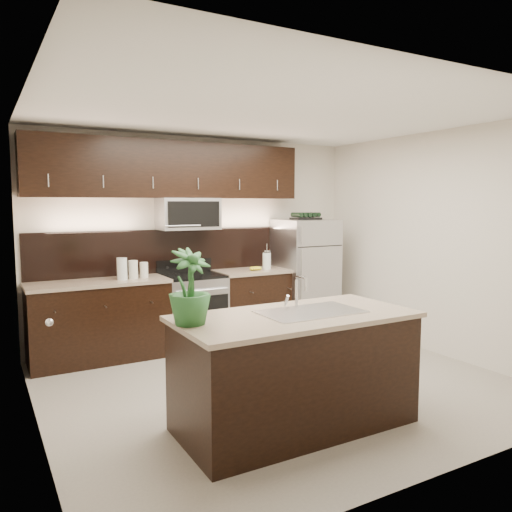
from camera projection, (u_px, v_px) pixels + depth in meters
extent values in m
plane|color=gray|center=(279.00, 384.00, 5.09)|extent=(4.50, 4.50, 0.00)
cube|color=beige|center=(200.00, 240.00, 6.68)|extent=(4.50, 0.02, 2.70)
cube|color=beige|center=(443.00, 278.00, 3.21)|extent=(4.50, 0.02, 2.70)
cube|color=beige|center=(32.00, 266.00, 3.85)|extent=(0.02, 4.00, 2.70)
cube|color=beige|center=(437.00, 243.00, 6.04)|extent=(0.02, 4.00, 2.70)
cube|color=white|center=(280.00, 113.00, 4.81)|extent=(4.50, 4.00, 0.02)
cube|color=silver|center=(51.00, 332.00, 3.21)|extent=(0.04, 0.80, 2.02)
sphere|color=silver|center=(49.00, 322.00, 3.50)|extent=(0.06, 0.06, 0.06)
cube|color=black|center=(24.00, 224.00, 4.48)|extent=(0.01, 0.32, 0.46)
cube|color=white|center=(25.00, 224.00, 4.48)|extent=(0.00, 0.24, 0.36)
cube|color=black|center=(100.00, 322.00, 5.82)|extent=(1.57, 0.62, 0.90)
cube|color=black|center=(258.00, 304.00, 6.85)|extent=(1.16, 0.62, 0.90)
cube|color=#B2B2B7|center=(193.00, 312.00, 6.39)|extent=(0.76, 0.62, 0.90)
cube|color=black|center=(192.00, 276.00, 6.34)|extent=(0.76, 0.60, 0.03)
cube|color=#C9B097|center=(98.00, 283.00, 5.77)|extent=(1.59, 0.65, 0.04)
cube|color=#C9B097|center=(258.00, 271.00, 6.81)|extent=(1.18, 0.65, 0.04)
cube|color=black|center=(168.00, 251.00, 6.46)|extent=(3.49, 0.02, 0.56)
cube|color=#B2B2B7|center=(188.00, 214.00, 6.35)|extent=(0.76, 0.40, 0.40)
cube|color=black|center=(171.00, 170.00, 6.22)|extent=(3.49, 0.33, 0.70)
cube|color=black|center=(295.00, 373.00, 4.09)|extent=(1.90, 0.90, 0.90)
cube|color=#C9B097|center=(295.00, 316.00, 4.04)|extent=(1.96, 0.96, 0.04)
cube|color=silver|center=(311.00, 311.00, 4.11)|extent=(0.84, 0.50, 0.01)
cylinder|color=silver|center=(296.00, 294.00, 4.28)|extent=(0.03, 0.03, 0.24)
cylinder|color=silver|center=(301.00, 277.00, 4.20)|extent=(0.02, 0.14, 0.02)
cylinder|color=silver|center=(306.00, 285.00, 4.15)|extent=(0.02, 0.02, 0.10)
cube|color=#B2B2B7|center=(305.00, 276.00, 7.13)|extent=(0.77, 0.70, 1.60)
cube|color=black|center=(306.00, 219.00, 7.04)|extent=(0.40, 0.25, 0.03)
cylinder|color=black|center=(297.00, 215.00, 6.96)|extent=(0.07, 0.23, 0.07)
cylinder|color=black|center=(301.00, 215.00, 7.00)|extent=(0.07, 0.23, 0.07)
cylinder|color=black|center=(306.00, 215.00, 7.04)|extent=(0.07, 0.23, 0.07)
cylinder|color=black|center=(310.00, 215.00, 7.07)|extent=(0.07, 0.23, 0.07)
cylinder|color=black|center=(315.00, 215.00, 7.11)|extent=(0.07, 0.23, 0.07)
imported|color=#215424|center=(189.00, 287.00, 3.66)|extent=(0.39, 0.39, 0.56)
cylinder|color=silver|center=(122.00, 269.00, 5.84)|extent=(0.12, 0.12, 0.26)
cylinder|color=silver|center=(133.00, 270.00, 5.93)|extent=(0.11, 0.11, 0.22)
cylinder|color=silver|center=(144.00, 270.00, 6.03)|extent=(0.10, 0.10, 0.18)
cylinder|color=silver|center=(267.00, 261.00, 6.80)|extent=(0.11, 0.11, 0.23)
cylinder|color=silver|center=(267.00, 252.00, 6.79)|extent=(0.12, 0.12, 0.02)
cylinder|color=silver|center=(267.00, 248.00, 6.78)|extent=(0.01, 0.01, 0.09)
ellipsoid|color=yellow|center=(252.00, 268.00, 6.66)|extent=(0.18, 0.14, 0.05)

